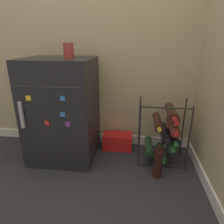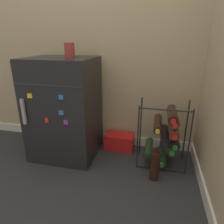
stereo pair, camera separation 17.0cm
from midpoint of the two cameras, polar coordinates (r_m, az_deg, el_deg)
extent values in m
plane|color=#28282B|center=(1.76, -12.13, -16.17)|extent=(14.00, 14.00, 0.00)
cube|color=tan|center=(1.97, -9.37, 26.32)|extent=(6.96, 0.06, 2.50)
cube|color=silver|center=(2.15, -7.85, -7.30)|extent=(6.96, 0.01, 0.09)
cube|color=black|center=(1.81, -16.64, 0.40)|extent=(0.57, 0.48, 0.89)
cube|color=#2D2D2D|center=(1.53, -21.15, 6.67)|extent=(0.55, 0.00, 0.01)
cube|color=#9E9EA3|center=(1.69, -27.10, -0.82)|extent=(0.02, 0.02, 0.21)
cube|color=purple|center=(1.56, -15.61, -3.45)|extent=(0.04, 0.01, 0.04)
cube|color=blue|center=(1.50, -17.15, 3.64)|extent=(0.04, 0.01, 0.04)
cube|color=red|center=(1.62, -20.99, -3.03)|extent=(0.04, 0.02, 0.04)
cube|color=blue|center=(1.54, -17.04, -0.76)|extent=(0.04, 0.01, 0.04)
cube|color=yellow|center=(1.63, -25.61, 3.55)|extent=(0.04, 0.01, 0.04)
cylinder|color=black|center=(1.65, 4.89, -7.13)|extent=(0.01, 0.01, 0.55)
cylinder|color=black|center=(1.68, 18.49, -7.54)|extent=(0.01, 0.01, 0.55)
cylinder|color=black|center=(1.86, 5.21, -3.86)|extent=(0.01, 0.01, 0.55)
cylinder|color=black|center=(1.89, 17.22, -4.30)|extent=(0.01, 0.01, 0.55)
cylinder|color=black|center=(1.78, 11.17, -14.75)|extent=(0.39, 0.01, 0.01)
cylinder|color=black|center=(1.55, 12.42, 1.08)|extent=(0.39, 0.01, 0.01)
cylinder|color=#19381E|center=(1.86, 11.32, -11.44)|extent=(0.08, 0.25, 0.08)
cylinder|color=#2D7033|center=(1.74, 11.61, -13.82)|extent=(0.04, 0.02, 0.04)
cylinder|color=#19381E|center=(1.82, 7.80, -9.80)|extent=(0.07, 0.30, 0.07)
cylinder|color=black|center=(1.68, 7.82, -12.50)|extent=(0.03, 0.02, 0.03)
cylinder|color=#19381E|center=(1.80, 13.72, -8.26)|extent=(0.08, 0.26, 0.08)
cylinder|color=#2D7033|center=(1.68, 14.22, -10.53)|extent=(0.04, 0.02, 0.04)
cylinder|color=black|center=(1.78, 14.54, -6.86)|extent=(0.08, 0.25, 0.08)
cylinder|color=#2D7033|center=(1.66, 15.09, -8.99)|extent=(0.04, 0.02, 0.04)
cylinder|color=black|center=(1.76, 12.01, -5.92)|extent=(0.07, 0.30, 0.07)
cylinder|color=black|center=(1.62, 12.44, -8.42)|extent=(0.04, 0.02, 0.04)
cylinder|color=#56231E|center=(1.74, 14.31, -3.92)|extent=(0.08, 0.29, 0.08)
cylinder|color=red|center=(1.60, 14.93, -6.18)|extent=(0.04, 0.02, 0.04)
cylinder|color=black|center=(1.72, 10.14, -2.78)|extent=(0.07, 0.29, 0.07)
cylinder|color=gold|center=(1.57, 10.39, -4.99)|extent=(0.03, 0.02, 0.03)
cylinder|color=#56231E|center=(1.71, 14.38, -1.07)|extent=(0.07, 0.29, 0.07)
cylinder|color=red|center=(1.56, 15.01, -3.10)|extent=(0.03, 0.02, 0.03)
cylinder|color=black|center=(1.69, 13.94, -0.11)|extent=(0.08, 0.29, 0.08)
cylinder|color=red|center=(1.55, 14.55, -2.09)|extent=(0.04, 0.02, 0.04)
cube|color=red|center=(2.00, -0.82, -8.37)|extent=(0.28, 0.16, 0.15)
cylinder|color=maroon|center=(1.63, -15.36, 16.53)|extent=(0.08, 0.08, 0.11)
cylinder|color=black|center=(1.63, 9.99, -14.30)|extent=(0.07, 0.07, 0.23)
cylinder|color=black|center=(1.55, 10.30, -10.10)|extent=(0.03, 0.03, 0.04)
camera|label=1|loc=(0.08, -92.86, -1.04)|focal=32.00mm
camera|label=2|loc=(0.08, 87.14, 1.04)|focal=32.00mm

